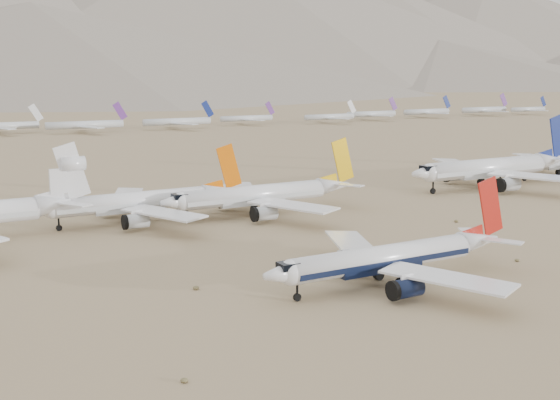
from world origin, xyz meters
name	(u,v)px	position (x,y,z in m)	size (l,w,h in m)	color
ground	(414,285)	(0.00, 0.00, 0.00)	(7000.00, 7000.00, 0.00)	#7B6447
main_airliner	(393,257)	(-2.55, 2.19, 4.24)	(43.69, 42.67, 15.42)	white
row2_navy_widebody	(493,168)	(80.58, 61.25, 5.60)	(56.33, 55.09, 20.04)	white
row2_gold_tail	(263,195)	(5.18, 59.32, 4.71)	(47.31, 46.27, 16.85)	white
row2_orange_tail	(142,202)	(-21.65, 65.41, 4.55)	(45.44, 44.45, 16.21)	white
distant_storage_row	(154,122)	(65.46, 302.14, 4.40)	(648.38, 59.88, 15.70)	silver
foothills	(245,53)	(526.68, 1100.00, 67.15)	(4637.50, 1395.00, 155.00)	slate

